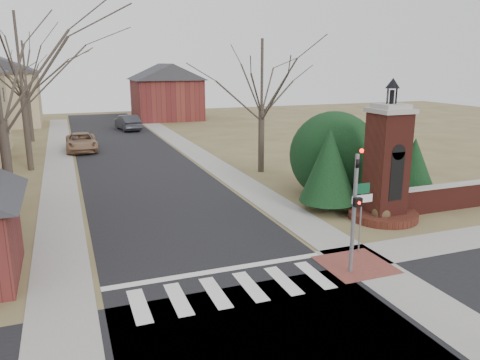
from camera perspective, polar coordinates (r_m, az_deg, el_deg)
name	(u,v)px	position (r m, az deg, el deg)	size (l,w,h in m)	color
ground	(242,301)	(14.83, 0.23, -14.56)	(120.00, 120.00, 0.00)	brown
main_street	(135,162)	(35.19, -12.70, 2.12)	(8.00, 70.00, 0.01)	black
cross_street	(285,357)	(12.49, 5.49, -20.67)	(120.00, 8.00, 0.01)	black
crosswalk_zone	(233,289)	(15.49, -0.86, -13.20)	(8.00, 2.20, 0.02)	silver
stop_bar	(218,271)	(16.77, -2.64, -10.99)	(8.00, 0.35, 0.02)	silver
sidewalk_right_main	(203,157)	(36.25, -4.54, 2.78)	(2.00, 60.00, 0.02)	gray
sidewalk_left	(59,168)	(34.89, -21.17, 1.41)	(2.00, 60.00, 0.02)	gray
curb_apron	(356,265)	(17.69, 13.92, -10.01)	(2.40, 2.40, 0.02)	brown
traffic_signal_pole	(355,201)	(16.21, 13.85, -2.54)	(0.28, 0.41, 4.50)	slate
sign_post	(362,204)	(18.21, 14.60, -2.84)	(0.90, 0.07, 2.75)	slate
brick_gate_monument	(386,174)	(22.47, 17.36, 0.74)	(3.20, 3.20, 6.47)	#572019
brick_garden_wall	(458,196)	(25.80, 25.03, -1.73)	(7.50, 0.50, 1.30)	#572019
house_distant_right	(166,90)	(61.56, -9.00, 10.73)	(8.80, 8.80, 7.30)	maroon
evergreen_near	(329,165)	(23.03, 10.80, 1.79)	(2.80, 2.80, 4.10)	#473D33
evergreen_mid	(371,150)	(25.77, 15.73, 3.50)	(3.40, 3.40, 4.70)	#473D33
evergreen_far	(414,164)	(26.38, 20.41, 1.82)	(2.40, 2.40, 3.30)	#473D33
evergreen_mass	(334,152)	(26.03, 11.34, 3.41)	(4.80, 4.80, 4.80)	black
bare_tree_1	(17,48)	(34.24, -25.49, 14.34)	(8.40, 8.40, 11.64)	#473D33
bare_tree_2	(24,64)	(47.23, -24.83, 12.76)	(7.35, 7.35, 10.19)	#473D33
bare_tree_3	(262,69)	(30.67, 2.70, 13.31)	(7.00, 7.00, 9.70)	#473D33
pickup_truck	(81,142)	(40.95, -18.76, 4.41)	(2.43, 5.27, 1.46)	#977052
distant_car	(128,122)	(52.31, -13.53, 6.84)	(1.75, 5.02, 1.66)	#32343A
dry_shrub_left	(381,213)	(22.39, 16.84, -3.90)	(0.85, 0.85, 0.85)	#4D3A23
dry_shrub_right	(398,213)	(23.00, 18.74, -3.78)	(0.69, 0.69, 0.69)	olive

